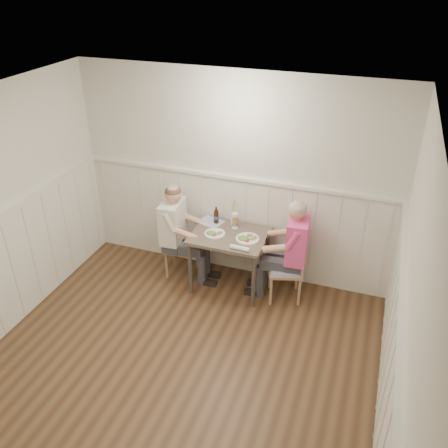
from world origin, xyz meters
name	(u,v)px	position (x,y,z in m)	size (l,w,h in m)	color
ground_plane	(160,393)	(0.00, 0.00, 0.00)	(4.50, 4.50, 0.00)	#452C1C
room_shell	(148,261)	(0.00, 0.00, 1.52)	(4.04, 4.54, 2.60)	silver
wainscot	(186,294)	(0.00, 0.69, 0.69)	(4.00, 4.49, 1.34)	silver
dining_table	(229,242)	(0.07, 1.84, 0.65)	(0.90, 0.70, 0.75)	brown
chair_right	(290,266)	(0.82, 1.86, 0.45)	(0.49, 0.49, 0.82)	#A57554
chair_left	(178,244)	(-0.65, 1.90, 0.43)	(0.42, 0.42, 0.80)	#A57554
man_in_pink	(292,258)	(0.84, 1.89, 0.55)	(0.64, 0.44, 1.32)	#3F3F47
diner_cream	(177,239)	(-0.62, 1.82, 0.55)	(0.63, 0.43, 1.31)	#3F3F47
plate_man	(247,238)	(0.30, 1.79, 0.77)	(0.28, 0.28, 0.07)	white
plate_diner	(214,233)	(-0.11, 1.78, 0.77)	(0.25, 0.25, 0.06)	white
beer_glass_a	(235,219)	(0.09, 2.01, 0.87)	(0.07, 0.07, 0.18)	silver
beer_glass_b	(235,218)	(0.08, 2.00, 0.88)	(0.08, 0.08, 0.20)	silver
beer_bottle	(216,216)	(-0.17, 2.05, 0.85)	(0.06, 0.06, 0.22)	black
rolled_napkin	(240,248)	(0.29, 1.55, 0.78)	(0.23, 0.06, 0.05)	white
grass_vase	(232,212)	(0.02, 2.09, 0.91)	(0.04, 0.04, 0.36)	silver
gingham_mat	(211,222)	(-0.25, 2.05, 0.75)	(0.35, 0.31, 0.01)	#596ABF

